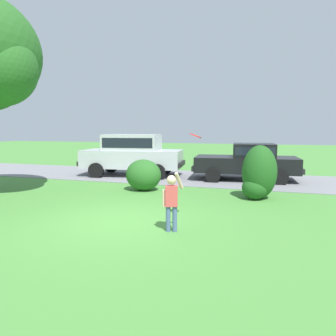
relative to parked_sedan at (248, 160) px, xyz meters
name	(u,v)px	position (x,y,z in m)	size (l,w,h in m)	color
ground_plane	(118,221)	(-2.54, -7.12, -0.85)	(80.00, 80.00, 0.00)	#478438
driveway_strip	(189,178)	(-2.54, -0.07, -0.84)	(28.00, 4.40, 0.02)	slate
shrub_near_tree	(143,175)	(-3.39, -3.40, -0.30)	(1.27, 1.06, 1.10)	#286023
shrub_centre_left	(259,175)	(0.53, -3.55, -0.10)	(1.07, 1.14, 1.67)	#1E511C
parked_sedan	(248,160)	(0.00, 0.00, 0.00)	(4.54, 2.38, 1.56)	black
parked_suv	(132,153)	(-5.19, -0.28, 0.23)	(4.88, 2.53, 1.92)	silver
child_thrower	(172,198)	(-1.13, -7.44, -0.13)	(0.41, 0.34, 1.29)	#4C608C
frisbee	(195,136)	(-0.78, -6.74, 1.17)	(0.28, 0.28, 0.14)	red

